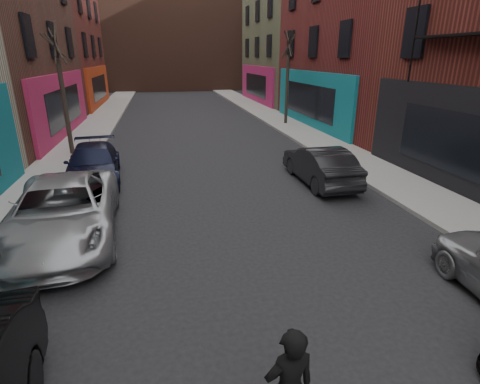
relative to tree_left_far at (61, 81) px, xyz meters
name	(u,v)px	position (x,y,z in m)	size (l,w,h in m)	color
sidewalk_left	(105,116)	(-0.05, 12.00, -3.31)	(2.50, 84.00, 0.13)	gray
sidewalk_right	(263,112)	(12.45, 12.00, -3.31)	(2.50, 84.00, 0.13)	gray
building_far	(170,36)	(6.20, 38.00, 3.62)	(40.00, 10.00, 14.00)	#47281E
tree_left_far	(61,81)	(0.00, 0.00, 0.00)	(2.00, 2.00, 6.50)	black
tree_right_far	(288,70)	(12.40, 6.00, 0.15)	(2.00, 2.00, 6.80)	black
parked_left_far	(63,211)	(1.60, -8.94, -2.63)	(2.50, 5.42, 1.51)	#969A9E
parked_left_end	(93,164)	(1.60, -4.16, -2.72)	(1.84, 4.54, 1.32)	black
parked_right_end	(320,165)	(9.68, -6.04, -2.70)	(1.44, 4.13, 1.36)	black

